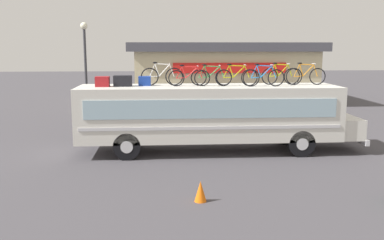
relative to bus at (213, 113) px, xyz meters
The scene contains 15 objects.
ground_plane 1.63m from the bus, behind, with size 120.00×120.00×0.00m, color #423F44.
bus is the anchor object (origin of this frame).
luggage_bag_1 4.65m from the bus, behind, with size 0.55×0.40×0.40m, color maroon.
luggage_bag_2 3.90m from the bus, behind, with size 0.72×0.50×0.43m, color black.
luggage_bag_3 3.11m from the bus, behind, with size 0.49×0.43×0.38m, color #193899.
rooftop_bicycle_1 2.60m from the bus, behind, with size 1.73×0.44×0.96m.
rooftop_bicycle_2 1.79m from the bus, behind, with size 1.70×0.44×0.87m.
rooftop_bicycle_3 1.50m from the bus, 112.27° to the left, with size 1.71×0.44×0.87m.
rooftop_bicycle_4 1.77m from the bus, ahead, with size 1.74×0.44×0.91m.
rooftop_bicycle_5 2.52m from the bus, 11.14° to the right, with size 1.70×0.44×0.91m.
rooftop_bicycle_6 3.29m from the bus, ahead, with size 1.65×0.44×0.92m.
rooftop_bicycle_7 4.20m from the bus, ahead, with size 1.70×0.44×0.93m.
roadside_building 17.06m from the bus, 81.10° to the left, with size 14.17×9.74×4.61m.
traffic_cone 6.10m from the bus, 100.09° to the right, with size 0.34×0.34×0.59m, color orange.
street_lamp 8.98m from the bus, 134.71° to the left, with size 0.38×0.38×5.60m.
Camera 1 is at (-1.93, -17.51, 4.33)m, focal length 40.49 mm.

